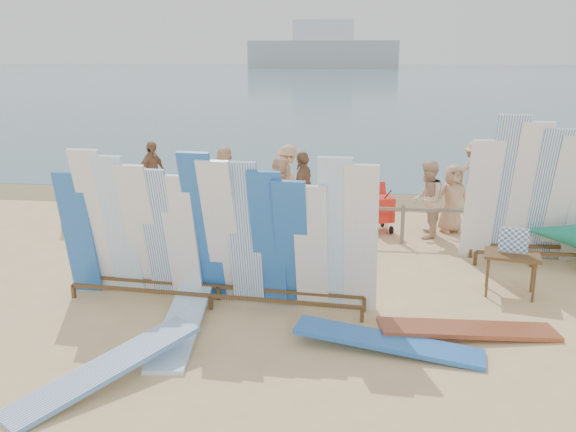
# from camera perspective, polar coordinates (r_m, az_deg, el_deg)

# --- Properties ---
(ground) EXTENTS (160.00, 160.00, 0.00)m
(ground) POSITION_cam_1_polar(r_m,az_deg,el_deg) (11.11, 1.01, -6.84)
(ground) COLOR #DDBA7F
(ground) RESTS_ON ground
(ocean) EXTENTS (320.00, 240.00, 0.02)m
(ocean) POSITION_cam_1_polar(r_m,az_deg,el_deg) (138.32, 6.85, 13.10)
(ocean) COLOR #416374
(ocean) RESTS_ON ground
(wet_sand_strip) EXTENTS (40.00, 2.60, 0.01)m
(wet_sand_strip) POSITION_cam_1_polar(r_m,az_deg,el_deg) (17.97, 3.47, 1.64)
(wet_sand_strip) COLOR olive
(wet_sand_strip) RESTS_ON ground
(distant_ship) EXTENTS (45.00, 8.00, 14.00)m
(distant_ship) POSITION_cam_1_polar(r_m,az_deg,el_deg) (190.71, 3.31, 15.24)
(distant_ship) COLOR #999EA3
(distant_ship) RESTS_ON ocean
(fence) EXTENTS (12.08, 0.08, 0.90)m
(fence) POSITION_cam_1_polar(r_m,az_deg,el_deg) (13.75, 2.36, 0.22)
(fence) COLOR #726656
(fence) RESTS_ON ground
(main_surfboard_rack) EXTENTS (5.43, 1.06, 2.67)m
(main_surfboard_rack) POSITION_cam_1_polar(r_m,az_deg,el_deg) (10.12, -7.01, -1.92)
(main_surfboard_rack) COLOR brown
(main_surfboard_rack) RESTS_ON ground
(side_surfboard_rack) EXTENTS (2.66, 0.91, 3.04)m
(side_surfboard_rack) POSITION_cam_1_polar(r_m,az_deg,el_deg) (13.02, 22.03, 1.57)
(side_surfboard_rack) COLOR brown
(side_surfboard_rack) RESTS_ON ground
(vendor_table) EXTENTS (1.03, 0.81, 1.23)m
(vendor_table) POSITION_cam_1_polar(r_m,az_deg,el_deg) (11.40, 20.09, -5.01)
(vendor_table) COLOR brown
(vendor_table) RESTS_ON ground
(flat_board_d) EXTENTS (2.75, 0.99, 0.26)m
(flat_board_d) POSITION_cam_1_polar(r_m,az_deg,el_deg) (9.08, 9.29, -12.27)
(flat_board_d) COLOR blue
(flat_board_d) RESTS_ON ground
(flat_board_c) EXTENTS (2.76, 1.00, 0.23)m
(flat_board_c) POSITION_cam_1_polar(r_m,az_deg,el_deg) (9.74, 16.47, -10.74)
(flat_board_c) COLOR #964929
(flat_board_c) RESTS_ON ground
(flat_board_a) EXTENTS (0.82, 2.74, 0.24)m
(flat_board_a) POSITION_cam_1_polar(r_m,az_deg,el_deg) (9.66, -9.87, -10.56)
(flat_board_a) COLOR #98C9F4
(flat_board_a) RESTS_ON ground
(flat_board_e) EXTENTS (2.01, 2.52, 0.42)m
(flat_board_e) POSITION_cam_1_polar(r_m,az_deg,el_deg) (8.49, -16.55, -14.75)
(flat_board_e) COLOR white
(flat_board_e) RESTS_ON ground
(beach_chair_left) EXTENTS (0.52, 0.54, 0.79)m
(beach_chair_left) POSITION_cam_1_polar(r_m,az_deg,el_deg) (14.76, 8.41, -0.52)
(beach_chair_left) COLOR red
(beach_chair_left) RESTS_ON ground
(beach_chair_right) EXTENTS (0.77, 0.78, 0.90)m
(beach_chair_right) POSITION_cam_1_polar(r_m,az_deg,el_deg) (14.45, 6.53, -0.66)
(beach_chair_right) COLOR red
(beach_chair_right) RESTS_ON ground
(stroller) EXTENTS (0.80, 0.95, 1.12)m
(stroller) POSITION_cam_1_polar(r_m,az_deg,el_deg) (14.73, 8.57, 0.33)
(stroller) COLOR red
(stroller) RESTS_ON ground
(beachgoer_8) EXTENTS (0.57, 0.93, 1.79)m
(beachgoer_8) POSITION_cam_1_polar(r_m,az_deg,el_deg) (14.30, 12.91, 1.52)
(beachgoer_8) COLOR beige
(beachgoer_8) RESTS_ON ground
(beachgoer_3) EXTENTS (0.69, 1.23, 1.79)m
(beachgoer_3) POSITION_cam_1_polar(r_m,az_deg,el_deg) (16.39, -0.00, 3.58)
(beachgoer_3) COLOR tan
(beachgoer_3) RESTS_ON ground
(beachgoer_4) EXTENTS (0.67, 1.17, 1.87)m
(beachgoer_4) POSITION_cam_1_polar(r_m,az_deg,el_deg) (14.76, 1.41, 2.47)
(beachgoer_4) COLOR #8C6042
(beachgoer_4) RESTS_ON ground
(beachgoer_extra_1) EXTENTS (0.78, 1.13, 1.77)m
(beachgoer_extra_1) POSITION_cam_1_polar(r_m,az_deg,el_deg) (17.58, -12.60, 3.96)
(beachgoer_extra_1) COLOR #8C6042
(beachgoer_extra_1) RESTS_ON ground
(beachgoer_11) EXTENTS (1.56, 1.07, 1.62)m
(beachgoer_11) POSITION_cam_1_polar(r_m,az_deg,el_deg) (17.38, -5.91, 3.86)
(beachgoer_11) COLOR beige
(beachgoer_11) RESTS_ON ground
(beachgoer_2) EXTENTS (0.58, 0.94, 1.82)m
(beachgoer_2) POSITION_cam_1_polar(r_m,az_deg,el_deg) (14.35, -0.61, 1.99)
(beachgoer_2) COLOR beige
(beachgoer_2) RESTS_ON ground
(beachgoer_9) EXTENTS (1.18, 0.52, 1.81)m
(beachgoer_9) POSITION_cam_1_polar(r_m,az_deg,el_deg) (17.67, 16.96, 3.79)
(beachgoer_9) COLOR tan
(beachgoer_9) RESTS_ON ground
(beachgoer_6) EXTENTS (0.87, 0.62, 1.62)m
(beachgoer_6) POSITION_cam_1_polar(r_m,az_deg,el_deg) (14.93, 15.13, 1.59)
(beachgoer_6) COLOR tan
(beachgoer_6) RESTS_ON ground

